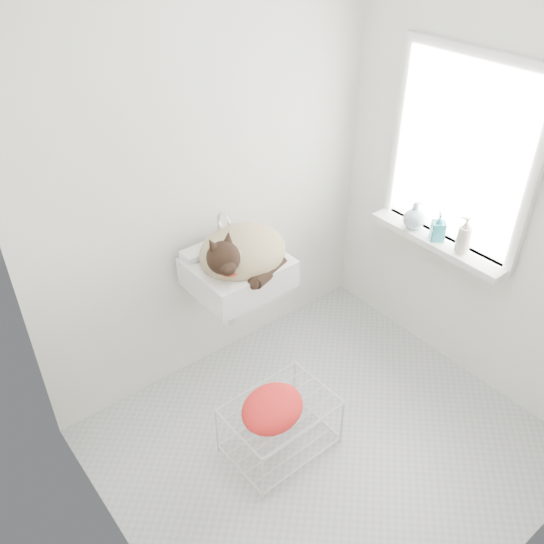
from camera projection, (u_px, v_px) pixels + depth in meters
floor at (324, 446)px, 3.15m from camera, size 2.20×2.00×0.02m
back_wall at (210, 176)px, 3.07m from camera, size 2.20×0.02×2.50m
right_wall at (492, 184)px, 2.99m from camera, size 0.02×2.00×2.50m
left_wall at (96, 373)px, 1.87m from camera, size 0.02×2.00×2.50m
window_glass at (462, 154)px, 3.05m from camera, size 0.01×0.80×1.00m
window_frame at (460, 155)px, 3.04m from camera, size 0.04×0.90×1.10m
windowsill at (437, 242)px, 3.31m from camera, size 0.16×0.88×0.04m
sink at (237, 260)px, 3.12m from camera, size 0.51×0.45×0.21m
faucet at (218, 225)px, 3.16m from camera, size 0.19×0.13×0.19m
cat at (241, 254)px, 3.09m from camera, size 0.52×0.43×0.33m
wire_rack at (280, 428)px, 3.06m from camera, size 0.56×0.39×0.33m
towel at (272, 414)px, 2.87m from camera, size 0.40×0.33×0.14m
bottle_a at (461, 252)px, 3.19m from camera, size 0.10×0.10×0.19m
bottle_b at (436, 239)px, 3.30m from camera, size 0.11×0.11×0.17m
bottle_c at (413, 227)px, 3.41m from camera, size 0.17×0.17×0.17m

